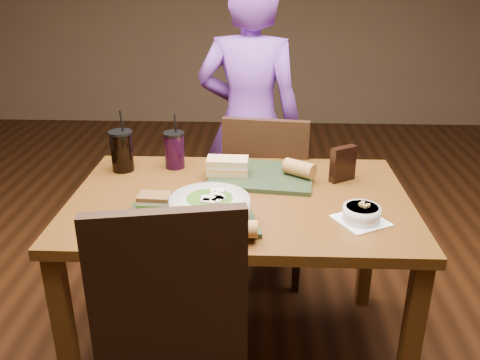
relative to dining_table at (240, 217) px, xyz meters
name	(u,v)px	position (x,y,z in m)	size (l,w,h in m)	color
ground	(240,350)	(0.00, 0.00, -0.66)	(6.00, 6.00, 0.00)	#381C0B
dining_table	(240,217)	(0.00, 0.00, 0.00)	(1.30, 0.85, 0.75)	#593511
chair_far	(264,193)	(0.10, 0.55, -0.14)	(0.45, 0.45, 0.93)	black
diner	(249,124)	(0.02, 0.88, 0.12)	(0.57, 0.37, 1.55)	purple
tray_near	(193,220)	(-0.15, -0.21, 0.10)	(0.42, 0.32, 0.02)	#202F1A
tray_far	(262,176)	(0.08, 0.19, 0.10)	(0.42, 0.32, 0.02)	#202F1A
salad_bowl	(210,207)	(-0.09, -0.23, 0.15)	(0.27, 0.27, 0.09)	silver
soup_bowl	(362,213)	(0.43, -0.18, 0.12)	(0.21, 0.21, 0.06)	white
sandwich_near	(155,201)	(-0.30, -0.15, 0.14)	(0.12, 0.08, 0.05)	#593819
sandwich_far	(228,166)	(-0.06, 0.19, 0.14)	(0.17, 0.10, 0.07)	tan
baguette_near	(240,229)	(0.01, -0.34, 0.14)	(0.06, 0.06, 0.12)	#AD7533
baguette_far	(299,169)	(0.24, 0.18, 0.14)	(0.07, 0.07, 0.13)	#AD7533
cup_cola	(122,151)	(-0.52, 0.25, 0.18)	(0.10, 0.10, 0.27)	black
cup_berry	(174,150)	(-0.30, 0.30, 0.17)	(0.09, 0.09, 0.25)	black
chip_bag	(343,164)	(0.41, 0.18, 0.16)	(0.11, 0.03, 0.15)	black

